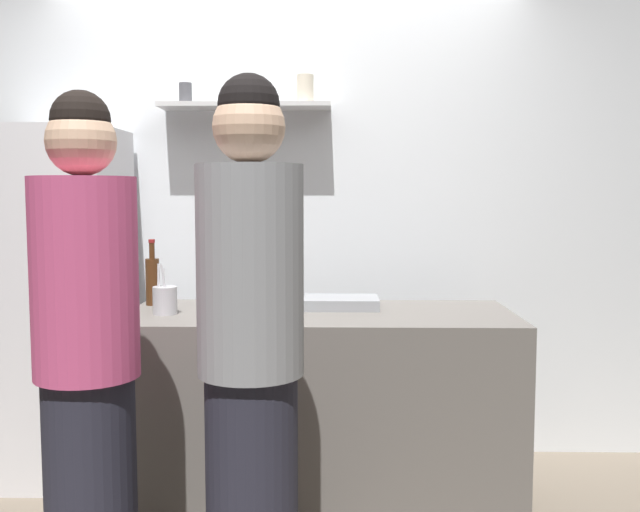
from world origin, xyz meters
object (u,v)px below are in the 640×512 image
Objects in this scene: wine_bottle_amber_glass at (152,280)px; wine_bottle_pale_glass at (261,284)px; water_bottle_plastic at (270,296)px; person_pink_top at (87,362)px; person_grey_hoodie at (251,357)px; refrigerator at (60,304)px; utensil_holder at (165,300)px; baking_pan at (341,303)px.

wine_bottle_pale_glass is at bearing -14.11° from wine_bottle_amber_glass.
water_bottle_plastic is at bearing -74.26° from wine_bottle_pale_glass.
person_grey_hoodie reaches higher than person_pink_top.
wine_bottle_amber_glass is 1.23m from person_grey_hoodie.
refrigerator is 0.99× the size of person_pink_top.
person_pink_top is at bearing -95.00° from utensil_holder.
utensil_holder is at bearing -34.30° from refrigerator.
person_grey_hoodie reaches higher than wine_bottle_pale_glass.
utensil_holder is 1.06× the size of water_bottle_plastic.
person_grey_hoodie is (1.10, -1.25, 0.03)m from refrigerator.
refrigerator is 1.23m from water_bottle_plastic.
person_grey_hoodie reaches higher than wine_bottle_amber_glass.
refrigerator is 7.74× the size of utensil_holder.
refrigerator reaches higher than utensil_holder.
utensil_holder reaches higher than water_bottle_plastic.
wine_bottle_amber_glass is at bearing 72.07° from person_pink_top.
water_bottle_plastic is at bearing -25.90° from refrigerator.
person_grey_hoodie is (0.59, -1.07, -0.12)m from wine_bottle_amber_glass.
person_pink_top is 0.98× the size of person_grey_hoodie.
wine_bottle_pale_glass is at bearing 41.60° from person_pink_top.
wine_bottle_pale_glass is at bearing 105.74° from water_bottle_plastic.
utensil_holder is 0.43m from wine_bottle_pale_glass.
refrigerator is at bearing 154.10° from water_bottle_plastic.
wine_bottle_pale_glass is (-0.36, -0.06, 0.09)m from baking_pan.
baking_pan is 0.42m from water_bottle_plastic.
baking_pan is 0.90m from wine_bottle_amber_glass.
refrigerator reaches higher than wine_bottle_pale_glass.
utensil_holder is 0.48m from water_bottle_plastic.
refrigerator is 1.09m from wine_bottle_pale_glass.
wine_bottle_pale_glass is (1.04, -0.31, 0.14)m from refrigerator.
person_grey_hoodie reaches higher than refrigerator.
water_bottle_plastic is 0.88m from person_pink_top.
person_pink_top is (-0.48, -0.90, -0.14)m from wine_bottle_pale_glass.
wine_bottle_amber_glass is (-0.89, 0.07, 0.10)m from baking_pan.
baking_pan is 0.19× the size of person_pink_top.
person_pink_top is (-0.84, -0.97, -0.05)m from baking_pan.
wine_bottle_amber_glass is at bearing 165.89° from wine_bottle_pale_glass.
wine_bottle_amber_glass reaches higher than baking_pan.
refrigerator is 5.12× the size of baking_pan.
water_bottle_plastic is (1.10, -0.54, 0.12)m from refrigerator.
wine_bottle_amber_glass is (-0.52, 0.13, 0.00)m from wine_bottle_pale_glass.
person_pink_top is at bearing 60.61° from person_grey_hoodie.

